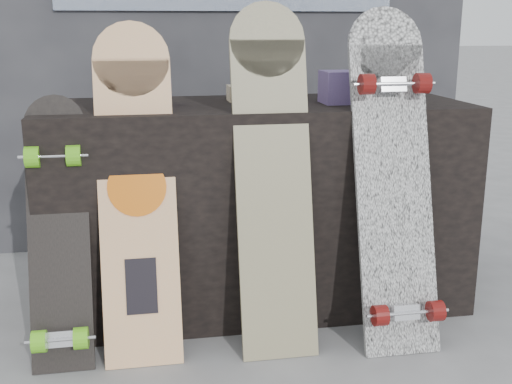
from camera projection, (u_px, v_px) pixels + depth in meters
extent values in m
plane|color=slate|center=(283.00, 360.00, 2.15)|extent=(60.00, 60.00, 0.00)
cube|color=black|center=(256.00, 205.00, 2.52)|extent=(1.60, 0.60, 0.80)
cube|color=#302F34|center=(225.00, 22.00, 3.15)|extent=(2.40, 0.20, 2.20)
cube|color=#4B3A77|center=(146.00, 92.00, 2.33)|extent=(0.18, 0.12, 0.10)
cube|color=#4B3A77|center=(341.00, 87.00, 2.41)|extent=(0.14, 0.14, 0.12)
cube|color=#D1B78C|center=(256.00, 93.00, 2.49)|extent=(0.22, 0.10, 0.06)
cube|color=beige|center=(138.00, 212.00, 2.12)|extent=(0.25, 0.29, 0.98)
cylinder|color=beige|center=(131.00, 59.00, 2.12)|extent=(0.25, 0.09, 0.25)
cylinder|color=orange|center=(137.00, 187.00, 2.11)|extent=(0.19, 0.06, 0.19)
cube|color=black|center=(141.00, 286.00, 2.10)|extent=(0.10, 0.05, 0.18)
cube|color=beige|center=(274.00, 199.00, 2.15)|extent=(0.26, 0.28, 1.04)
cylinder|color=beige|center=(267.00, 40.00, 2.15)|extent=(0.26, 0.08, 0.25)
cube|color=white|center=(394.00, 198.00, 2.20)|extent=(0.27, 0.32, 1.03)
cylinder|color=white|center=(385.00, 45.00, 2.22)|extent=(0.27, 0.09, 0.26)
cube|color=silver|center=(406.00, 312.00, 2.14)|extent=(0.09, 0.04, 0.06)
cylinder|color=#600F0D|center=(380.00, 315.00, 2.11)|extent=(0.05, 0.07, 0.07)
cylinder|color=#600F0D|center=(436.00, 311.00, 2.14)|extent=(0.04, 0.07, 0.07)
cube|color=silver|center=(392.00, 85.00, 2.17)|extent=(0.09, 0.04, 0.06)
cylinder|color=#600F0D|center=(367.00, 84.00, 2.13)|extent=(0.05, 0.07, 0.07)
cylinder|color=#600F0D|center=(422.00, 83.00, 2.16)|extent=(0.04, 0.07, 0.07)
cube|color=black|center=(59.00, 247.00, 2.09)|extent=(0.20, 0.26, 0.77)
cylinder|color=black|center=(55.00, 124.00, 2.11)|extent=(0.20, 0.07, 0.19)
cube|color=silver|center=(61.00, 339.00, 2.04)|extent=(0.09, 0.04, 0.06)
cylinder|color=#60C51B|center=(39.00, 342.00, 2.01)|extent=(0.04, 0.07, 0.07)
cylinder|color=#60C51B|center=(81.00, 338.00, 2.03)|extent=(0.04, 0.07, 0.07)
cube|color=silver|center=(54.00, 157.00, 2.07)|extent=(0.09, 0.04, 0.06)
cylinder|color=#60C51B|center=(33.00, 157.00, 2.04)|extent=(0.04, 0.07, 0.07)
cylinder|color=#60C51B|center=(74.00, 155.00, 2.06)|extent=(0.04, 0.07, 0.07)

